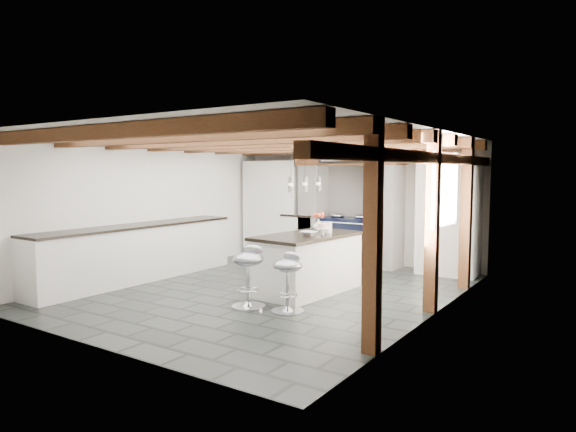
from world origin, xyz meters
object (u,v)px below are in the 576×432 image
Objects in this scene: range_cooker at (349,240)px; bar_stool_far at (249,269)px; kitchen_island at (308,262)px; bar_stool_near at (288,275)px.

range_cooker is 3.64m from bar_stool_far.
kitchen_island is at bearing 58.95° from bar_stool_far.
range_cooker is at bearing 73.60° from bar_stool_far.
bar_stool_near is (0.93, -3.52, 0.01)m from range_cooker.
bar_stool_far is (-0.55, -0.10, 0.03)m from bar_stool_near.
bar_stool_near is 0.93× the size of bar_stool_far.
bar_stool_near is at bearing -11.96° from bar_stool_far.
bar_stool_far is (0.37, -3.62, 0.05)m from range_cooker.
kitchen_island is 1.21m from bar_stool_far.
kitchen_island is 1.15m from bar_stool_near.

